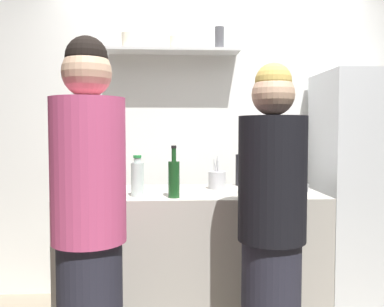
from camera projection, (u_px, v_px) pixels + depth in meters
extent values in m
cube|color=white|center=(211.00, 135.00, 3.37)|extent=(4.80, 0.10, 2.60)
cube|color=silver|center=(173.00, 51.00, 3.16)|extent=(1.03, 0.22, 0.02)
cylinder|color=beige|center=(127.00, 41.00, 3.13)|extent=(0.08, 0.08, 0.12)
cylinder|color=beige|center=(173.00, 43.00, 3.15)|extent=(0.06, 0.06, 0.10)
cylinder|color=#4C4C51|center=(219.00, 38.00, 3.17)|extent=(0.07, 0.07, 0.18)
cube|color=silver|center=(357.00, 191.00, 3.06)|extent=(0.57, 0.60, 1.77)
cube|color=#B7B2A8|center=(192.00, 262.00, 2.67)|extent=(1.65, 0.68, 0.94)
cube|color=gray|center=(278.00, 186.00, 2.74)|extent=(0.34, 0.24, 0.05)
cylinder|color=#B2B2B7|center=(217.00, 180.00, 2.77)|extent=(0.12, 0.12, 0.12)
cylinder|color=silver|center=(214.00, 171.00, 2.75)|extent=(0.01, 0.01, 0.17)
cylinder|color=silver|center=(217.00, 173.00, 2.75)|extent=(0.04, 0.01, 0.15)
cylinder|color=silver|center=(216.00, 172.00, 2.78)|extent=(0.02, 0.01, 0.16)
cylinder|color=silver|center=(217.00, 170.00, 2.77)|extent=(0.01, 0.01, 0.19)
cylinder|color=silver|center=(218.00, 171.00, 2.76)|extent=(0.02, 0.02, 0.18)
cylinder|color=silver|center=(218.00, 172.00, 2.77)|extent=(0.01, 0.02, 0.16)
cylinder|color=#19471E|center=(174.00, 180.00, 2.40)|extent=(0.07, 0.07, 0.22)
cylinder|color=#19471E|center=(174.00, 155.00, 2.40)|extent=(0.03, 0.03, 0.08)
cylinder|color=black|center=(174.00, 147.00, 2.39)|extent=(0.03, 0.03, 0.02)
cylinder|color=#B2BFB2|center=(253.00, 177.00, 2.46)|extent=(0.08, 0.08, 0.23)
cylinder|color=#B2BFB2|center=(254.00, 151.00, 2.45)|extent=(0.03, 0.03, 0.09)
cylinder|color=#333333|center=(254.00, 143.00, 2.44)|extent=(0.04, 0.04, 0.02)
cylinder|color=black|center=(240.00, 170.00, 2.94)|extent=(0.07, 0.07, 0.23)
cylinder|color=black|center=(240.00, 148.00, 2.93)|extent=(0.03, 0.03, 0.09)
cylinder|color=gold|center=(241.00, 140.00, 2.92)|extent=(0.03, 0.03, 0.02)
cylinder|color=silver|center=(137.00, 180.00, 2.45)|extent=(0.08, 0.08, 0.20)
cylinder|color=silver|center=(137.00, 160.00, 2.44)|extent=(0.04, 0.04, 0.03)
cylinder|color=#268C3F|center=(137.00, 157.00, 2.44)|extent=(0.05, 0.05, 0.02)
cylinder|color=#D14C7F|center=(88.00, 170.00, 1.84)|extent=(0.34, 0.34, 0.66)
sphere|color=#D8AD8C|center=(87.00, 73.00, 1.81)|extent=(0.22, 0.22, 0.22)
sphere|color=black|center=(87.00, 57.00, 1.81)|extent=(0.19, 0.19, 0.19)
cylinder|color=black|center=(272.00, 179.00, 2.02)|extent=(0.34, 0.34, 0.62)
sphere|color=#D8AD8C|center=(273.00, 94.00, 1.99)|extent=(0.21, 0.21, 0.21)
sphere|color=#D8B759|center=(273.00, 81.00, 1.99)|extent=(0.18, 0.18, 0.18)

